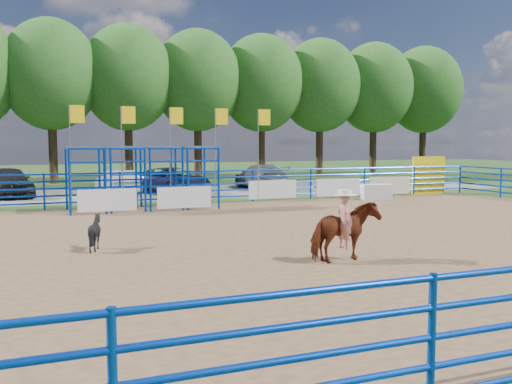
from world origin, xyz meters
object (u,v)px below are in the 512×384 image
car_b (118,183)px  car_d (261,176)px  car_a (8,182)px  car_c (172,180)px  announcer_table (376,192)px  calf (95,232)px  horse_and_rider (345,227)px

car_b → car_d: bearing=-176.6°
car_a → car_c: car_a is taller
car_b → car_c: bearing=-175.3°
announcer_table → car_d: size_ratio=0.28×
car_d → calf: bearing=57.6°
announcer_table → car_b: size_ratio=0.35×
announcer_table → car_b: car_b is taller
car_d → horse_and_rider: bearing=75.1°
announcer_table → car_c: car_c is taller
car_b → announcer_table: bearing=142.2°
car_a → car_b: car_a is taller
horse_and_rider → calf: bearing=144.8°
horse_and_rider → car_a: horse_and_rider is taller
car_c → announcer_table: bearing=-64.7°
car_b → car_a: bearing=-23.2°
car_b → car_c: (2.97, 0.63, 0.03)m
horse_and_rider → car_b: (-2.46, 18.32, -0.15)m
horse_and_rider → car_d: size_ratio=0.46×
car_a → car_d: bearing=-12.2°
car_c → car_d: car_d is taller
car_a → car_b: (5.14, -1.47, -0.12)m
announcer_table → calf: calf is taller
car_a → car_c: size_ratio=0.92×
calf → car_b: 14.95m
car_b → car_d: (8.55, 1.61, 0.06)m
announcer_table → car_a: car_a is taller
calf → car_a: (-2.47, 16.18, 0.31)m
horse_and_rider → car_c: (0.52, 18.95, -0.12)m
announcer_table → car_d: 8.60m
car_a → car_c: 8.16m
horse_and_rider → car_c: bearing=88.4°
announcer_table → car_b: 12.95m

